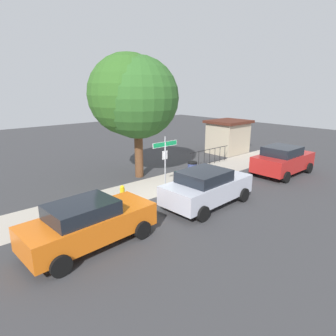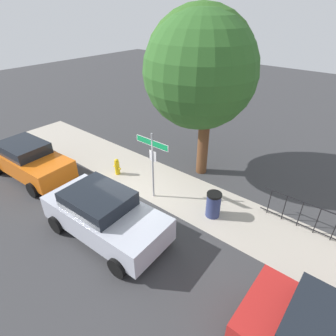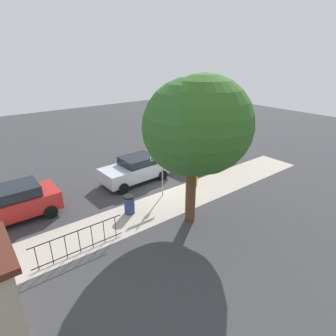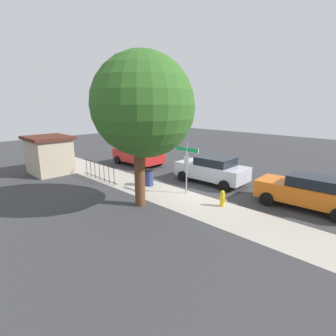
{
  "view_description": "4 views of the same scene",
  "coord_description": "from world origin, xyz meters",
  "px_view_note": "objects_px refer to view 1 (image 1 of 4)",
  "views": [
    {
      "loc": [
        -8.63,
        -10.03,
        5.06
      ],
      "look_at": [
        -0.03,
        -0.29,
        1.41
      ],
      "focal_mm": 30.93,
      "sensor_mm": 36.0,
      "label": 1
    },
    {
      "loc": [
        6.49,
        -6.11,
        6.71
      ],
      "look_at": [
        1.27,
        0.24,
        1.74
      ],
      "focal_mm": 29.08,
      "sensor_mm": 36.0,
      "label": 2
    },
    {
      "loc": [
        8.74,
        11.67,
        7.5
      ],
      "look_at": [
        0.28,
        0.77,
        1.79
      ],
      "focal_mm": 29.42,
      "sensor_mm": 36.0,
      "label": 3
    },
    {
      "loc": [
        -8.4,
        10.63,
        4.7
      ],
      "look_at": [
        0.95,
        1.22,
        1.45
      ],
      "focal_mm": 28.14,
      "sensor_mm": 36.0,
      "label": 4
    }
  ],
  "objects_px": {
    "street_sign": "(165,154)",
    "car_red": "(283,160)",
    "car_orange": "(89,223)",
    "trash_bin": "(192,170)",
    "car_silver": "(207,187)",
    "fire_hydrant": "(122,194)",
    "shade_tree": "(135,95)",
    "utility_shed": "(228,136)"
  },
  "relations": [
    {
      "from": "car_red",
      "to": "car_orange",
      "type": "bearing_deg",
      "value": 179.46
    },
    {
      "from": "utility_shed",
      "to": "car_silver",
      "type": "bearing_deg",
      "value": -147.3
    },
    {
      "from": "car_orange",
      "to": "trash_bin",
      "type": "relative_size",
      "value": 4.5
    },
    {
      "from": "car_red",
      "to": "trash_bin",
      "type": "relative_size",
      "value": 4.23
    },
    {
      "from": "car_orange",
      "to": "fire_hydrant",
      "type": "distance_m",
      "value": 3.86
    },
    {
      "from": "car_silver",
      "to": "car_red",
      "type": "distance_m",
      "value": 6.93
    },
    {
      "from": "shade_tree",
      "to": "fire_hydrant",
      "type": "distance_m",
      "value": 5.54
    },
    {
      "from": "street_sign",
      "to": "car_orange",
      "type": "xyz_separation_m",
      "value": [
        -5.3,
        -2.33,
        -1.1
      ]
    },
    {
      "from": "shade_tree",
      "to": "car_red",
      "type": "xyz_separation_m",
      "value": [
        6.98,
        -5.1,
        -3.79
      ]
    },
    {
      "from": "car_orange",
      "to": "utility_shed",
      "type": "height_order",
      "value": "utility_shed"
    },
    {
      "from": "street_sign",
      "to": "fire_hydrant",
      "type": "relative_size",
      "value": 3.55
    },
    {
      "from": "car_orange",
      "to": "car_silver",
      "type": "xyz_separation_m",
      "value": [
        5.48,
        -0.25,
        0.02
      ]
    },
    {
      "from": "shade_tree",
      "to": "car_red",
      "type": "relative_size",
      "value": 1.65
    },
    {
      "from": "car_red",
      "to": "fire_hydrant",
      "type": "xyz_separation_m",
      "value": [
        -9.52,
        2.67,
        -0.49
      ]
    },
    {
      "from": "car_orange",
      "to": "utility_shed",
      "type": "bearing_deg",
      "value": 17.62
    },
    {
      "from": "street_sign",
      "to": "car_red",
      "type": "height_order",
      "value": "street_sign"
    },
    {
      "from": "car_red",
      "to": "trash_bin",
      "type": "distance_m",
      "value": 5.53
    },
    {
      "from": "street_sign",
      "to": "fire_hydrant",
      "type": "height_order",
      "value": "street_sign"
    },
    {
      "from": "car_red",
      "to": "shade_tree",
      "type": "bearing_deg",
      "value": 143.96
    },
    {
      "from": "shade_tree",
      "to": "car_silver",
      "type": "distance_m",
      "value": 6.47
    },
    {
      "from": "street_sign",
      "to": "car_silver",
      "type": "relative_size",
      "value": 0.63
    },
    {
      "from": "street_sign",
      "to": "trash_bin",
      "type": "xyz_separation_m",
      "value": [
        2.47,
        0.5,
        -1.42
      ]
    },
    {
      "from": "car_red",
      "to": "utility_shed",
      "type": "height_order",
      "value": "utility_shed"
    },
    {
      "from": "car_silver",
      "to": "trash_bin",
      "type": "height_order",
      "value": "car_silver"
    },
    {
      "from": "fire_hydrant",
      "to": "trash_bin",
      "type": "distance_m",
      "value": 4.88
    },
    {
      "from": "shade_tree",
      "to": "fire_hydrant",
      "type": "xyz_separation_m",
      "value": [
        -2.54,
        -2.43,
        -4.29
      ]
    },
    {
      "from": "car_orange",
      "to": "car_silver",
      "type": "relative_size",
      "value": 1.01
    },
    {
      "from": "street_sign",
      "to": "utility_shed",
      "type": "relative_size",
      "value": 0.9
    },
    {
      "from": "street_sign",
      "to": "trash_bin",
      "type": "height_order",
      "value": "street_sign"
    },
    {
      "from": "shade_tree",
      "to": "trash_bin",
      "type": "bearing_deg",
      "value": -42.46
    },
    {
      "from": "fire_hydrant",
      "to": "trash_bin",
      "type": "height_order",
      "value": "trash_bin"
    },
    {
      "from": "fire_hydrant",
      "to": "street_sign",
      "type": "bearing_deg",
      "value": -4.72
    },
    {
      "from": "utility_shed",
      "to": "fire_hydrant",
      "type": "distance_m",
      "value": 12.36
    },
    {
      "from": "street_sign",
      "to": "utility_shed",
      "type": "bearing_deg",
      "value": 19.7
    },
    {
      "from": "car_silver",
      "to": "car_red",
      "type": "relative_size",
      "value": 1.06
    },
    {
      "from": "street_sign",
      "to": "car_red",
      "type": "relative_size",
      "value": 0.67
    },
    {
      "from": "utility_shed",
      "to": "trash_bin",
      "type": "bearing_deg",
      "value": -157.58
    },
    {
      "from": "car_silver",
      "to": "fire_hydrant",
      "type": "xyz_separation_m",
      "value": [
        -2.59,
        2.78,
        -0.45
      ]
    },
    {
      "from": "fire_hydrant",
      "to": "car_orange",
      "type": "bearing_deg",
      "value": -138.86
    },
    {
      "from": "car_silver",
      "to": "utility_shed",
      "type": "relative_size",
      "value": 1.42
    },
    {
      "from": "car_red",
      "to": "utility_shed",
      "type": "xyz_separation_m",
      "value": [
        2.38,
        5.87,
        0.43
      ]
    },
    {
      "from": "shade_tree",
      "to": "utility_shed",
      "type": "bearing_deg",
      "value": 4.69
    }
  ]
}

